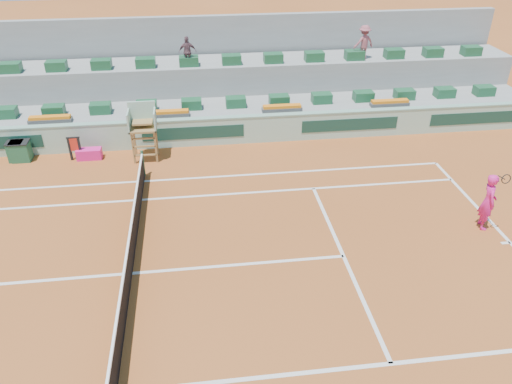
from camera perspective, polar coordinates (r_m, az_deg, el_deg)
ground at (r=15.30m, az=-13.99°, el=-9.03°), size 90.00×90.00×0.00m
seating_tier_lower at (r=24.23m, az=-12.06°, el=8.55°), size 36.00×4.00×1.20m
seating_tier_upper at (r=25.48m, az=-12.03°, el=11.37°), size 36.00×2.40×2.60m
stadium_back_wall at (r=26.72m, az=-12.06°, el=14.33°), size 36.00×0.40×4.40m
player_bag at (r=22.03m, az=-18.52°, el=4.15°), size 1.01×0.45×0.45m
spectator_mid at (r=24.09m, az=-7.82°, el=15.61°), size 0.82×0.34×1.39m
spectator_right at (r=25.59m, az=12.22°, el=16.38°), size 1.16×0.85×1.61m
court_lines at (r=15.29m, az=-13.99°, el=-9.01°), size 23.89×11.09×0.01m
tennis_net at (r=14.97m, az=-14.24°, el=-7.48°), size 0.10×11.97×1.10m
advertising_hoarding at (r=22.20m, az=-12.31°, el=6.48°), size 36.00×0.34×1.26m
umpire_chair at (r=20.93m, az=-12.81°, el=7.60°), size 1.10×0.90×2.40m
seat_row_lower at (r=23.10m, az=-12.40°, el=9.58°), size 32.90×0.60×0.44m
seat_row_upper at (r=24.45m, az=-12.51°, el=14.24°), size 32.90×0.60×0.44m
flower_planters at (r=22.58m, az=-16.31°, el=8.30°), size 26.80×0.36×0.28m
drink_cooler_a at (r=22.87m, az=-25.28°, el=4.26°), size 0.77×0.66×0.84m
drink_cooler_b at (r=22.93m, az=-25.71°, el=4.22°), size 0.66×0.57×0.84m
towel_rack at (r=21.98m, az=-20.04°, el=4.90°), size 0.54×0.09×1.03m
tennis_player at (r=17.89m, az=25.02°, el=-0.98°), size 0.63×0.97×2.28m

